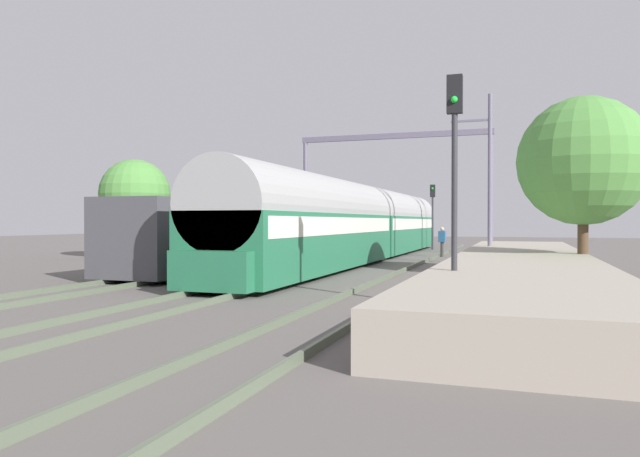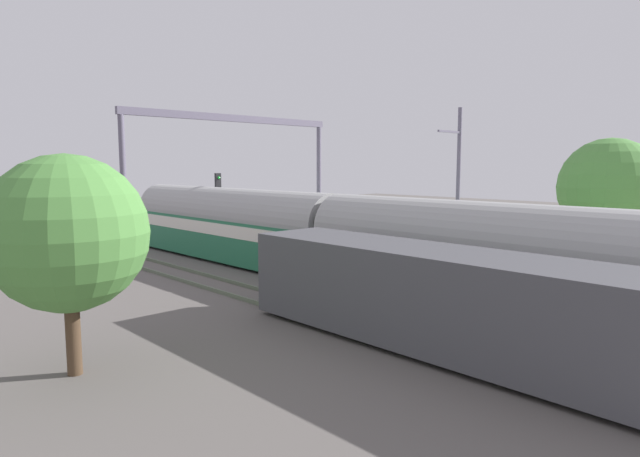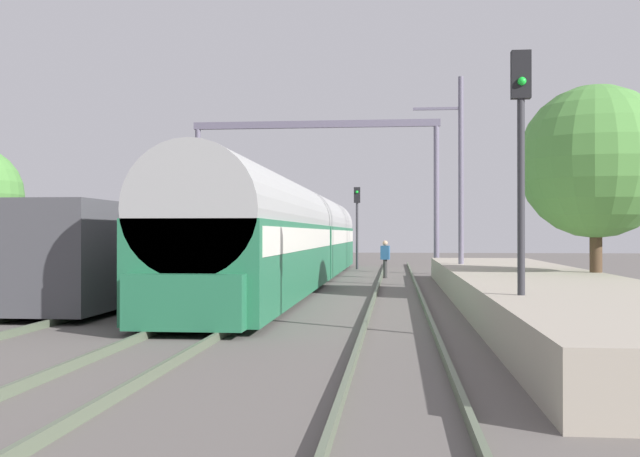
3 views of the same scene
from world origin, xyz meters
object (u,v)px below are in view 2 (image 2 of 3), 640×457
Objects in this scene: passenger_train at (335,239)px; railway_signal_far at (218,200)px; freight_car at (439,299)px; person_crossing at (331,243)px; catenary_gantry at (235,157)px.

railway_signal_far reaches higher than passenger_train.
freight_car is 7.51× the size of person_crossing.
railway_signal_far reaches higher than person_crossing.
passenger_train is 5.44m from person_crossing.
freight_car is 14.52m from person_crossing.
freight_car is 16.96m from catenary_gantry.
freight_car is (-4.18, -8.29, -0.50)m from passenger_train.
catenary_gantry is (-3.64, 3.67, 4.62)m from person_crossing.
railway_signal_far is at bearing 112.37° from person_crossing.
freight_car is 21.50m from railway_signal_far.
railway_signal_far is 0.37× the size of catenary_gantry.
passenger_train is at bearing 63.21° from freight_car.
passenger_train is 12.46m from railway_signal_far.
catenary_gantry reaches higher than passenger_train.
freight_car is 1.02× the size of catenary_gantry.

